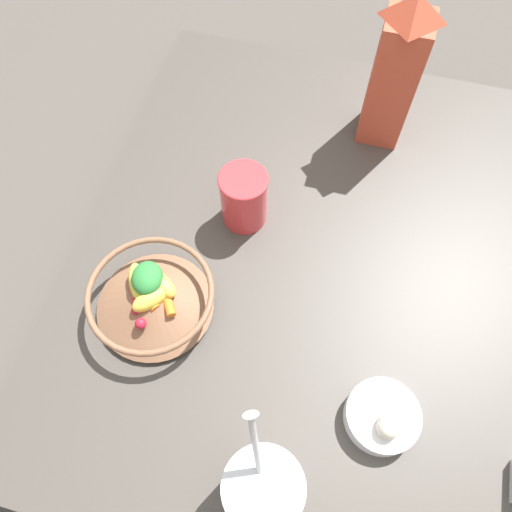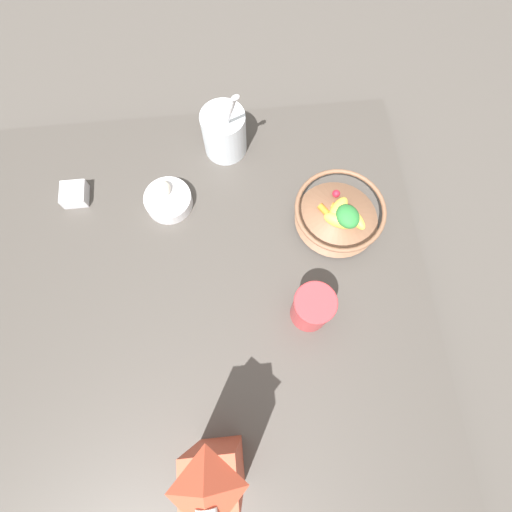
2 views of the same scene
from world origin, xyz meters
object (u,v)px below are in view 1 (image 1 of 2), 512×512
at_px(fruit_bowl, 152,298).
at_px(garlic_bowl, 383,418).
at_px(milk_carton, 395,72).
at_px(drinking_cup, 244,197).
at_px(yogurt_tub, 263,490).

relative_size(fruit_bowl, garlic_bowl, 1.86).
xyz_separation_m(milk_carton, drinking_cup, (0.21, 0.27, -0.09)).
bearing_deg(fruit_bowl, milk_carton, -122.17).
height_order(yogurt_tub, drinking_cup, yogurt_tub).
height_order(milk_carton, yogurt_tub, milk_carton).
bearing_deg(garlic_bowl, milk_carton, -81.17).
xyz_separation_m(fruit_bowl, yogurt_tub, (-0.24, 0.23, 0.03)).
height_order(fruit_bowl, drinking_cup, drinking_cup).
distance_m(fruit_bowl, yogurt_tub, 0.33).
height_order(fruit_bowl, yogurt_tub, yogurt_tub).
bearing_deg(milk_carton, yogurt_tub, 85.26).
relative_size(milk_carton, yogurt_tub, 1.22).
bearing_deg(fruit_bowl, garlic_bowl, 167.50).
distance_m(fruit_bowl, drinking_cup, 0.23).
bearing_deg(drinking_cup, garlic_bowl, 134.67).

